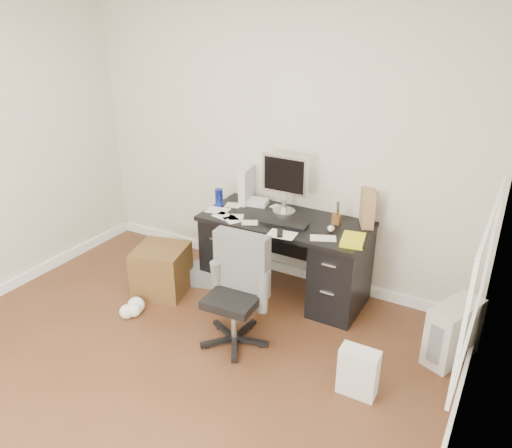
{
  "coord_description": "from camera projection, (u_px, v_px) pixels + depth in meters",
  "views": [
    {
      "loc": [
        2.08,
        -2.02,
        2.52
      ],
      "look_at": [
        0.25,
        1.2,
        0.87
      ],
      "focal_mm": 35.0,
      "sensor_mm": 36.0,
      "label": 1
    }
  ],
  "objects": [
    {
      "name": "ground",
      "position": [
        143.0,
        387.0,
        3.57
      ],
      "size": [
        4.0,
        4.0,
        0.0
      ],
      "primitive_type": "plane",
      "color": "#4C2C18",
      "rests_on": "ground"
    },
    {
      "name": "room_shell",
      "position": [
        124.0,
        164.0,
        2.9
      ],
      "size": [
        4.02,
        4.02,
        2.71
      ],
      "color": "beige",
      "rests_on": "ground"
    },
    {
      "name": "desk",
      "position": [
        285.0,
        254.0,
        4.58
      ],
      "size": [
        1.5,
        0.7,
        0.75
      ],
      "color": "black",
      "rests_on": "ground"
    },
    {
      "name": "loose_papers",
      "position": [
        263.0,
        217.0,
        4.49
      ],
      "size": [
        1.1,
        0.6,
        0.0
      ],
      "primitive_type": null,
      "color": "white",
      "rests_on": "desk"
    },
    {
      "name": "lcd_monitor",
      "position": [
        285.0,
        184.0,
        4.47
      ],
      "size": [
        0.44,
        0.25,
        0.55
      ],
      "primitive_type": null,
      "rotation": [
        0.0,
        0.0,
        -0.0
      ],
      "color": "silver",
      "rests_on": "desk"
    },
    {
      "name": "keyboard",
      "position": [
        284.0,
        224.0,
        4.32
      ],
      "size": [
        0.41,
        0.18,
        0.02
      ],
      "primitive_type": "cube",
      "rotation": [
        0.0,
        0.0,
        0.1
      ],
      "color": "black",
      "rests_on": "desk"
    },
    {
      "name": "computer_mouse",
      "position": [
        331.0,
        229.0,
        4.17
      ],
      "size": [
        0.09,
        0.09,
        0.07
      ],
      "primitive_type": "sphere",
      "rotation": [
        0.0,
        0.0,
        -0.33
      ],
      "color": "silver",
      "rests_on": "desk"
    },
    {
      "name": "travel_mug",
      "position": [
        219.0,
        198.0,
        4.7
      ],
      "size": [
        0.09,
        0.09,
        0.17
      ],
      "primitive_type": "cylinder",
      "rotation": [
        0.0,
        0.0,
        0.2
      ],
      "color": "#162B9B",
      "rests_on": "desk"
    },
    {
      "name": "white_binder",
      "position": [
        247.0,
        185.0,
        4.76
      ],
      "size": [
        0.19,
        0.32,
        0.34
      ],
      "primitive_type": "cube",
      "rotation": [
        0.0,
        0.0,
        0.18
      ],
      "color": "silver",
      "rests_on": "desk"
    },
    {
      "name": "magazine_file",
      "position": [
        367.0,
        208.0,
        4.28
      ],
      "size": [
        0.23,
        0.29,
        0.31
      ],
      "primitive_type": "cube",
      "rotation": [
        0.0,
        0.0,
        0.43
      ],
      "color": "#9D6D4B",
      "rests_on": "desk"
    },
    {
      "name": "pen_cup",
      "position": [
        337.0,
        213.0,
        4.31
      ],
      "size": [
        0.09,
        0.09,
        0.21
      ],
      "primitive_type": null,
      "rotation": [
        0.0,
        0.0,
        0.03
      ],
      "color": "brown",
      "rests_on": "desk"
    },
    {
      "name": "yellow_book",
      "position": [
        354.0,
        240.0,
        4.0
      ],
      "size": [
        0.24,
        0.28,
        0.04
      ],
      "primitive_type": "cube",
      "rotation": [
        0.0,
        0.0,
        0.19
      ],
      "color": "yellow",
      "rests_on": "desk"
    },
    {
      "name": "paper_remote",
      "position": [
        282.0,
        233.0,
        4.14
      ],
      "size": [
        0.25,
        0.21,
        0.02
      ],
      "primitive_type": null,
      "rotation": [
        0.0,
        0.0,
        0.11
      ],
      "color": "white",
      "rests_on": "desk"
    },
    {
      "name": "office_chair",
      "position": [
        233.0,
        294.0,
        3.86
      ],
      "size": [
        0.54,
        0.54,
        0.91
      ],
      "primitive_type": null,
      "rotation": [
        0.0,
        0.0,
        0.06
      ],
      "color": "#4D504D",
      "rests_on": "ground"
    },
    {
      "name": "pc_tower",
      "position": [
        453.0,
        332.0,
        3.77
      ],
      "size": [
        0.37,
        0.52,
        0.48
      ],
      "primitive_type": "cube",
      "rotation": [
        0.0,
        0.0,
        -0.38
      ],
      "color": "beige",
      "rests_on": "ground"
    },
    {
      "name": "shopping_bag",
      "position": [
        358.0,
        372.0,
        3.44
      ],
      "size": [
        0.27,
        0.19,
        0.36
      ],
      "primitive_type": "cube",
      "rotation": [
        0.0,
        0.0,
        0.01
      ],
      "color": "white",
      "rests_on": "ground"
    },
    {
      "name": "wicker_basket",
      "position": [
        162.0,
        270.0,
        4.67
      ],
      "size": [
        0.55,
        0.55,
        0.45
      ],
      "primitive_type": "cube",
      "rotation": [
        0.0,
        0.0,
        0.26
      ],
      "color": "#4B3416",
      "rests_on": "ground"
    },
    {
      "name": "desk_printer",
      "position": [
        206.0,
        274.0,
        4.87
      ],
      "size": [
        0.35,
        0.32,
        0.17
      ],
      "primitive_type": "cube",
      "rotation": [
        0.0,
        0.0,
        0.3
      ],
      "color": "slate",
      "rests_on": "ground"
    }
  ]
}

